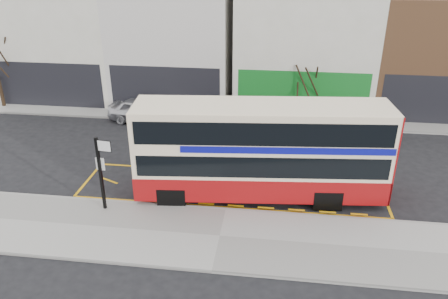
# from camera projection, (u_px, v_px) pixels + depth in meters

# --- Properties ---
(ground) EXTENTS (120.00, 120.00, 0.00)m
(ground) POSITION_uv_depth(u_px,v_px,m) (227.00, 207.00, 19.07)
(ground) COLOR black
(ground) RESTS_ON ground
(pavement) EXTENTS (40.00, 4.00, 0.15)m
(pavement) POSITION_uv_depth(u_px,v_px,m) (220.00, 237.00, 16.97)
(pavement) COLOR #9B9993
(pavement) RESTS_ON ground
(kerb) EXTENTS (40.00, 0.15, 0.15)m
(kerb) POSITION_uv_depth(u_px,v_px,m) (226.00, 210.00, 18.70)
(kerb) COLOR gray
(kerb) RESTS_ON ground
(far_pavement) EXTENTS (50.00, 3.00, 0.15)m
(far_pavement) POSITION_uv_depth(u_px,v_px,m) (247.00, 116.00, 28.89)
(far_pavement) COLOR #9B9993
(far_pavement) RESTS_ON ground
(road_markings) EXTENTS (14.00, 3.40, 0.01)m
(road_markings) POSITION_uv_depth(u_px,v_px,m) (231.00, 188.00, 20.50)
(road_markings) COLOR #E49F0C
(road_markings) RESTS_ON ground
(terrace_far_left) EXTENTS (8.00, 8.01, 10.80)m
(terrace_far_left) POSITION_uv_depth(u_px,v_px,m) (70.00, 28.00, 32.00)
(terrace_far_left) COLOR silver
(terrace_far_left) RESTS_ON ground
(terrace_left) EXTENTS (8.00, 8.01, 11.80)m
(terrace_left) POSITION_uv_depth(u_px,v_px,m) (176.00, 23.00, 30.86)
(terrace_left) COLOR beige
(terrace_left) RESTS_ON ground
(terrace_green_shop) EXTENTS (9.00, 8.01, 11.30)m
(terrace_green_shop) POSITION_uv_depth(u_px,v_px,m) (304.00, 29.00, 29.92)
(terrace_green_shop) COLOR silver
(terrace_green_shop) RESTS_ON ground
(terrace_right) EXTENTS (9.00, 8.01, 10.30)m
(terrace_right) POSITION_uv_depth(u_px,v_px,m) (440.00, 40.00, 29.09)
(terrace_right) COLOR #95613B
(terrace_right) RESTS_ON ground
(double_decker_bus) EXTENTS (11.08, 3.52, 4.35)m
(double_decker_bus) POSITION_uv_depth(u_px,v_px,m) (262.00, 150.00, 18.95)
(double_decker_bus) COLOR #FFE8C2
(double_decker_bus) RESTS_ON ground
(bus_stop_post) EXTENTS (0.81, 0.20, 3.30)m
(bus_stop_post) POSITION_uv_depth(u_px,v_px,m) (101.00, 168.00, 17.86)
(bus_stop_post) COLOR black
(bus_stop_post) RESTS_ON pavement
(car_silver) EXTENTS (4.81, 2.73, 1.54)m
(car_silver) POSITION_uv_depth(u_px,v_px,m) (143.00, 111.00, 27.70)
(car_silver) COLOR silver
(car_silver) RESTS_ON ground
(car_grey) EXTENTS (4.64, 2.02, 1.48)m
(car_grey) POSITION_uv_depth(u_px,v_px,m) (234.00, 115.00, 27.14)
(car_grey) COLOR #424649
(car_grey) RESTS_ON ground
(car_white) EXTENTS (4.86, 2.72, 1.33)m
(car_white) POSITION_uv_depth(u_px,v_px,m) (354.00, 126.00, 25.71)
(car_white) COLOR white
(car_white) RESTS_ON ground
(street_tree_right) EXTENTS (2.15, 2.15, 4.64)m
(street_tree_right) POSITION_uv_depth(u_px,v_px,m) (308.00, 72.00, 27.25)
(street_tree_right) COLOR #2E2214
(street_tree_right) RESTS_ON ground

